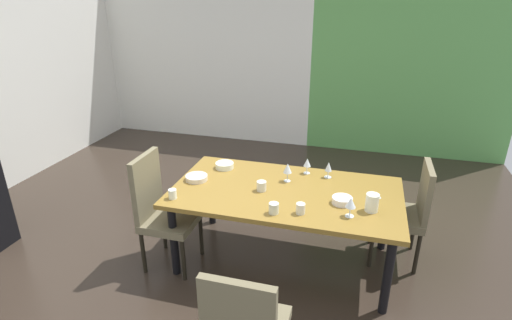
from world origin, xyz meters
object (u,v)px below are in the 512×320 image
Objects in this scene: wine_glass_center at (307,163)px; serving_bowl_right at (197,178)px; chair_right_far at (408,209)px; serving_bowl_west at (342,200)px; serving_bowl_near_window at (225,165)px; cup_near_shelf at (274,208)px; cup_corner at (173,194)px; pitcher_front at (372,202)px; dining_table at (286,198)px; wine_glass_east at (329,167)px; cup_south at (262,186)px; chair_left_near at (161,208)px; wine_glass_north at (288,169)px; wine_glass_rear at (351,203)px; cup_left at (301,208)px.

wine_glass_center is 1.02m from serving_bowl_right.
chair_right_far reaches higher than serving_bowl_west.
cup_near_shelf is (0.65, -0.70, 0.02)m from serving_bowl_near_window.
pitcher_front is at bearing 8.20° from cup_corner.
dining_table is 12.97× the size of wine_glass_east.
wine_glass_center is 1.03× the size of pitcher_front.
cup_south is at bearing -3.99° from serving_bowl_right.
chair_left_near is (-2.07, -0.61, 0.03)m from chair_right_far.
chair_left_near is 7.15× the size of pitcher_front.
serving_bowl_near_window is at bearing 132.77° from cup_near_shelf.
wine_glass_east is 1.76× the size of cup_south.
chair_right_far is at bearing 106.41° from chair_left_near.
wine_glass_east reaches higher than serving_bowl_west.
wine_glass_north reaches higher than cup_south.
serving_bowl_near_window is 2.16× the size of cup_corner.
serving_bowl_right is at bearing -156.34° from wine_glass_center.
wine_glass_rear is at bearing -17.28° from cup_south.
wine_glass_center is at bearing 54.86° from cup_south.
serving_bowl_right reaches higher than dining_table.
dining_table is at bearing -24.64° from serving_bowl_near_window.
serving_bowl_right is 1.14× the size of serving_bowl_near_window.
cup_corner is (-1.42, -0.10, -0.07)m from wine_glass_rear.
serving_bowl_near_window reaches higher than serving_bowl_right.
chair_left_near reaches higher than wine_glass_rear.
wine_glass_center is (-0.92, 0.09, 0.30)m from chair_right_far.
chair_right_far reaches higher than wine_glass_center.
wine_glass_north is at bearing 53.66° from cup_south.
serving_bowl_near_window is 0.72m from cup_corner.
wine_glass_rear is at bearing -57.83° from wine_glass_center.
chair_left_near is at bearing -163.50° from cup_south.
chair_right_far reaches higher than wine_glass_east.
pitcher_front is at bearing -25.11° from wine_glass_north.
chair_right_far reaches higher than pitcher_front.
wine_glass_center is 0.56m from cup_south.
pitcher_front is at bearing -6.56° from cup_south.
cup_near_shelf reaches higher than cup_left.
wine_glass_north is 0.86× the size of serving_bowl_right.
pitcher_front is at bearing -14.61° from serving_bowl_west.
cup_left is (0.85, -0.65, 0.01)m from serving_bowl_near_window.
serving_bowl_west is 2.02× the size of cup_corner.
chair_left_near is 1.61m from wine_glass_rear.
cup_left is (0.07, -0.74, -0.06)m from wine_glass_center.
wine_glass_center reaches higher than serving_bowl_near_window.
pitcher_front reaches higher than serving_bowl_right.
wine_glass_center is (-0.20, 0.04, 0.00)m from wine_glass_east.
serving_bowl_right is (0.22, 0.29, 0.19)m from chair_left_near.
serving_bowl_right is at bearing 99.78° from chair_right_far.
chair_right_far reaches higher than cup_left.
serving_bowl_right is 0.62m from cup_south.
wine_glass_east is 0.76× the size of serving_bowl_right.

